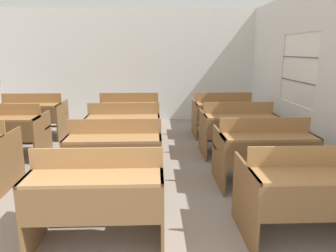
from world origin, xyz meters
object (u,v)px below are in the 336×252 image
at_px(bench_back_center, 129,114).
at_px(bench_back_right, 223,113).
at_px(bench_third_right, 237,127).
at_px(bench_front_right, 308,190).
at_px(bench_third_left, 6,130).
at_px(bench_front_center, 99,193).
at_px(bench_second_center, 115,152).
at_px(bench_third_center, 124,128).
at_px(bench_second_right, 263,150).
at_px(bench_back_left, 33,115).

relative_size(bench_back_center, bench_back_right, 1.00).
bearing_deg(bench_third_right, bench_front_right, -89.46).
relative_size(bench_front_right, bench_third_left, 1.00).
xyz_separation_m(bench_front_center, bench_back_center, (-0.00, 3.80, 0.00)).
bearing_deg(bench_third_right, bench_second_center, -145.84).
relative_size(bench_second_center, bench_third_center, 1.00).
height_order(bench_front_right, bench_back_center, same).
bearing_deg(bench_third_right, bench_second_right, -89.03).
relative_size(bench_third_right, bench_back_left, 1.00).
distance_m(bench_third_left, bench_back_right, 4.03).
distance_m(bench_second_center, bench_second_right, 1.91).
distance_m(bench_second_center, bench_back_left, 3.21).
bearing_deg(bench_second_center, bench_third_right, 34.16).
relative_size(bench_second_center, bench_third_left, 1.00).
distance_m(bench_third_right, bench_back_center, 2.29).
bearing_deg(bench_front_center, bench_third_left, 127.41).
distance_m(bench_front_center, bench_third_center, 2.53).
bearing_deg(bench_third_right, bench_third_center, -179.93).
relative_size(bench_front_right, bench_second_center, 1.00).
xyz_separation_m(bench_third_left, bench_back_right, (3.83, 1.28, 0.00)).
bearing_deg(bench_back_center, bench_back_left, -179.98).
relative_size(bench_front_right, bench_second_right, 1.00).
bearing_deg(bench_second_center, bench_back_right, 53.23).
bearing_deg(bench_third_right, bench_third_left, -179.73).
height_order(bench_front_center, bench_second_center, same).
distance_m(bench_front_right, bench_back_center, 4.28).
bearing_deg(bench_third_left, bench_back_left, 90.84).
bearing_deg(bench_third_left, bench_third_center, 0.47).
bearing_deg(bench_back_right, bench_back_center, 179.43).
bearing_deg(bench_front_right, bench_third_center, 127.02).
xyz_separation_m(bench_front_right, bench_back_center, (-1.93, 3.82, 0.00)).
bearing_deg(bench_second_right, bench_back_center, 126.98).
distance_m(bench_second_right, bench_back_right, 2.54).
bearing_deg(bench_third_left, bench_third_right, 0.27).
height_order(bench_second_center, bench_back_left, same).
relative_size(bench_third_center, bench_back_center, 1.00).
xyz_separation_m(bench_third_center, bench_back_left, (-1.94, 1.28, 0.00)).
distance_m(bench_third_left, bench_back_center, 2.31).
xyz_separation_m(bench_second_right, bench_third_left, (-3.84, 1.26, 0.00)).
relative_size(bench_front_center, bench_back_center, 1.00).
xyz_separation_m(bench_front_center, bench_third_right, (1.90, 2.53, 0.00)).
bearing_deg(bench_back_left, bench_back_right, -0.27).
height_order(bench_front_center, bench_back_left, same).
bearing_deg(bench_second_right, bench_third_center, 146.30).
height_order(bench_second_right, bench_third_left, same).
xyz_separation_m(bench_second_right, bench_back_right, (-0.02, 2.54, 0.00)).
relative_size(bench_third_right, bench_back_center, 1.00).
bearing_deg(bench_back_center, bench_front_center, -89.95).
bearing_deg(bench_front_right, bench_back_right, 90.26).
relative_size(bench_back_left, bench_back_right, 1.00).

